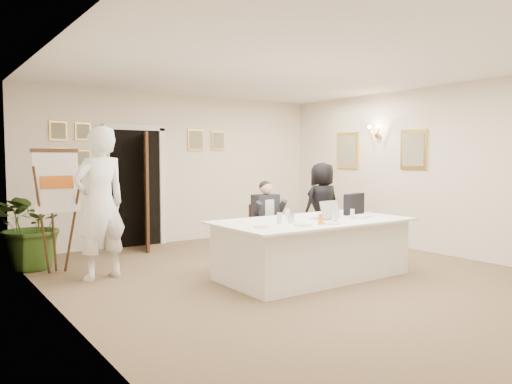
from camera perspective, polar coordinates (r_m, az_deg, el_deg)
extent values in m
plane|color=brown|center=(6.88, 4.43, -9.59)|extent=(7.00, 7.00, 0.00)
cube|color=white|center=(6.79, 4.56, 14.03)|extent=(6.00, 7.00, 0.02)
cube|color=#EEE7C9|center=(9.66, -8.77, 2.68)|extent=(6.00, 0.10, 2.80)
cube|color=#EEE7C9|center=(5.33, -21.37, 1.41)|extent=(0.10, 7.00, 2.80)
cube|color=#EEE7C9|center=(8.90, 19.65, 2.38)|extent=(0.10, 7.00, 2.80)
cube|color=black|center=(9.29, -13.66, 0.40)|extent=(0.92, 0.06, 2.10)
cube|color=white|center=(9.08, -16.65, 0.27)|extent=(0.10, 0.06, 2.20)
cube|color=white|center=(9.46, -10.65, 0.51)|extent=(0.10, 0.06, 2.20)
cube|color=#372511|center=(8.92, -12.39, 0.14)|extent=(0.33, 0.81, 2.02)
cube|color=white|center=(6.82, 6.43, -6.50)|extent=(2.45, 1.23, 0.75)
cube|color=white|center=(6.76, 6.45, -3.29)|extent=(2.63, 1.41, 0.03)
cube|color=white|center=(7.28, -21.82, 1.06)|extent=(0.59, 0.19, 0.83)
imported|color=white|center=(6.87, -17.41, -1.25)|extent=(0.83, 0.64, 2.02)
imported|color=black|center=(8.99, 7.57, -1.48)|extent=(0.77, 0.53, 1.52)
imported|color=#33561C|center=(7.93, -24.13, -3.21)|extent=(1.44, 1.32, 1.34)
cube|color=black|center=(7.46, 11.14, -1.35)|extent=(0.46, 0.25, 0.31)
cube|color=white|center=(7.11, 11.92, -2.75)|extent=(0.34, 0.26, 0.03)
cylinder|color=white|center=(5.96, 0.71, -4.03)|extent=(0.24, 0.24, 0.01)
cylinder|color=white|center=(6.13, 5.35, -3.82)|extent=(0.23, 0.23, 0.01)
cylinder|color=white|center=(6.39, 8.61, -3.54)|extent=(0.24, 0.24, 0.01)
cylinder|color=silver|center=(6.31, 2.71, -3.02)|extent=(0.08, 0.08, 0.14)
cylinder|color=silver|center=(6.51, 9.00, -2.85)|extent=(0.07, 0.07, 0.14)
cylinder|color=silver|center=(6.88, 10.96, -2.50)|extent=(0.07, 0.07, 0.14)
cylinder|color=silver|center=(6.80, 3.60, -2.51)|extent=(0.08, 0.08, 0.14)
cylinder|color=orange|center=(6.30, 7.41, -3.11)|extent=(0.08, 0.08, 0.13)
cylinder|color=silver|center=(6.39, 4.05, -3.07)|extent=(0.10, 0.10, 0.11)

